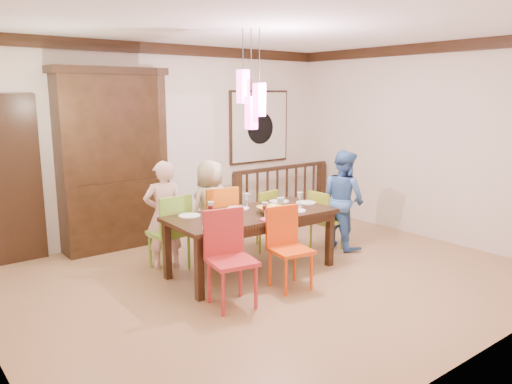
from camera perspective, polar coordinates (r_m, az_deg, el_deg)
floor at (r=6.11m, az=1.49°, el=-9.63°), size 6.00×6.00×0.00m
ceiling at (r=5.76m, az=1.64°, el=18.45°), size 6.00×6.00×0.00m
wall_back at (r=7.84m, az=-10.21°, el=5.74°), size 6.00×0.00×6.00m
wall_right at (r=8.00m, az=18.45°, el=5.45°), size 0.00×5.00×5.00m
crown_molding at (r=5.75m, az=1.64°, el=17.66°), size 6.00×5.00×0.16m
white_doorway at (r=8.02m, az=-7.79°, el=3.06°), size 0.97×0.05×2.22m
painting at (r=8.78m, az=0.39°, el=7.46°), size 1.25×0.06×1.25m
pendant_cluster at (r=5.88m, az=-0.55°, el=10.55°), size 0.27×0.21×1.14m
dining_table at (r=6.07m, az=-0.53°, el=-3.19°), size 2.09×1.02×0.75m
chair_far_left at (r=6.30m, az=-9.97°, el=-3.89°), size 0.44×0.44×0.96m
chair_far_mid at (r=6.62m, az=-4.55°, el=-2.88°), size 0.51×0.51×0.99m
chair_far_right at (r=7.01m, az=0.29°, el=-2.69°), size 0.46×0.46×0.86m
chair_near_left at (r=5.13m, az=-2.79°, el=-7.02°), size 0.52×0.52×0.99m
chair_near_mid at (r=5.61m, az=3.99°, el=-5.88°), size 0.48×0.48×0.92m
chair_end_right at (r=7.08m, az=8.10°, el=-2.73°), size 0.38×0.38×0.84m
china_hutch at (r=7.28m, az=-16.01°, el=3.60°), size 1.60×0.46×2.53m
balustrade at (r=8.59m, az=2.99°, el=-0.04°), size 2.04×0.12×0.96m
person_far_left at (r=6.34m, az=-10.48°, el=-2.58°), size 0.57×0.45×1.36m
person_far_mid at (r=6.80m, az=-5.20°, el=-1.80°), size 0.69×0.50×1.30m
person_end_right at (r=7.16m, az=9.97°, el=-0.83°), size 0.59×0.73×1.40m
serving_bowl at (r=6.02m, az=1.75°, el=-2.07°), size 0.39×0.39×0.08m
small_bowl at (r=6.04m, az=-2.33°, el=-2.10°), size 0.22×0.22×0.07m
cup_left at (r=5.70m, az=-2.61°, el=-2.72°), size 0.17×0.17×0.11m
cup_right at (r=6.52m, az=2.84°, el=-1.01°), size 0.11×0.11×0.09m
plate_far_left at (r=5.93m, az=-7.60°, el=-2.70°), size 0.26×0.26×0.01m
plate_far_mid at (r=6.26m, az=-2.01°, el=-1.88°), size 0.26×0.26×0.01m
plate_far_right at (r=6.66m, az=2.64°, el=-1.08°), size 0.26×0.26×0.01m
plate_near_left at (r=5.37m, az=-4.80°, el=-4.12°), size 0.26×0.26×0.01m
plate_near_mid at (r=6.15m, az=4.51°, el=-2.14°), size 0.26×0.26×0.01m
plate_end_right at (r=6.61m, az=5.72°, el=-1.22°), size 0.26×0.26×0.01m
wine_glass_a at (r=5.82m, az=-5.19°, el=-2.03°), size 0.08×0.08×0.19m
wine_glass_b at (r=6.28m, az=-1.03°, el=-1.00°), size 0.08×0.08×0.19m
wine_glass_c at (r=5.77m, az=1.01°, el=-2.10°), size 0.08×0.08×0.19m
wine_glass_d at (r=6.38m, az=5.03°, el=-0.86°), size 0.08×0.08×0.19m
napkin at (r=5.70m, az=1.48°, el=-3.18°), size 0.18×0.14×0.01m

